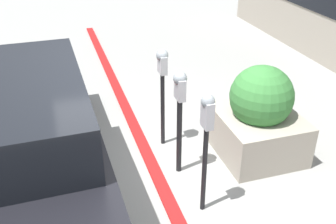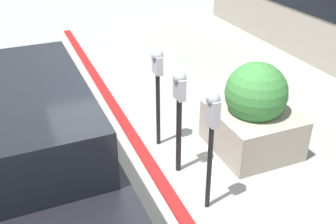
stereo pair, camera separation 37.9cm
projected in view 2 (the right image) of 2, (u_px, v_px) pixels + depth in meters
The scene contains 7 objects.
ground_plane at pixel (162, 174), 5.20m from camera, with size 40.00×40.00×0.00m, color #999993.
curb_strip at pixel (157, 174), 5.17m from camera, with size 13.50×0.16×0.04m.
parking_meter_nearest at pixel (212, 127), 4.14m from camera, with size 0.17×0.14×1.49m.
parking_meter_second at pixel (179, 102), 4.80m from camera, with size 0.20×0.17×1.43m.
parking_meter_middle at pixel (158, 76), 5.32m from camera, with size 0.20×0.17×1.46m.
planter_box at pixel (254, 114), 5.48m from camera, with size 1.18×1.08×1.31m.
parked_car_front at pixel (18, 144), 4.34m from camera, with size 4.77×1.81×1.57m.
Camera 2 is at (-3.87, 1.52, 3.24)m, focal length 42.00 mm.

